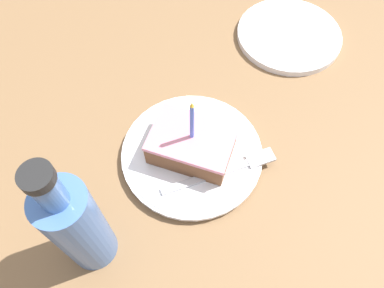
{
  "coord_description": "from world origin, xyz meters",
  "views": [
    {
      "loc": [
        -0.3,
        -0.12,
        0.55
      ],
      "look_at": [
        -0.02,
        -0.02,
        0.04
      ],
      "focal_mm": 35.0,
      "sensor_mm": 36.0,
      "label": 1
    }
  ],
  "objects": [
    {
      "name": "side_plate",
      "position": [
        0.3,
        -0.12,
        0.01
      ],
      "size": [
        0.21,
        0.21,
        0.01
      ],
      "color": "silver",
      "rests_on": "ground_plane"
    },
    {
      "name": "ground_plane",
      "position": [
        0.0,
        0.0,
        -0.02
      ],
      "size": [
        2.4,
        2.4,
        0.04
      ],
      "color": "brown",
      "rests_on": "ground"
    },
    {
      "name": "cake_slice",
      "position": [
        -0.02,
        -0.02,
        0.04
      ],
      "size": [
        0.09,
        0.13,
        0.13
      ],
      "color": "brown",
      "rests_on": "plate"
    },
    {
      "name": "fork",
      "position": [
        -0.04,
        -0.09,
        0.02
      ],
      "size": [
        0.13,
        0.16,
        0.0
      ],
      "color": "#B2B2B7",
      "rests_on": "plate"
    },
    {
      "name": "plate",
      "position": [
        -0.02,
        -0.02,
        0.01
      ],
      "size": [
        0.23,
        0.23,
        0.02
      ],
      "color": "silver",
      "rests_on": "ground_plane"
    },
    {
      "name": "bottle",
      "position": [
        -0.21,
        0.06,
        0.1
      ],
      "size": [
        0.07,
        0.07,
        0.25
      ],
      "color": "#3F66A5",
      "rests_on": "ground_plane"
    }
  ]
}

